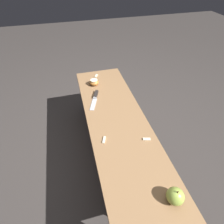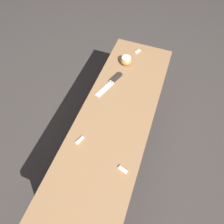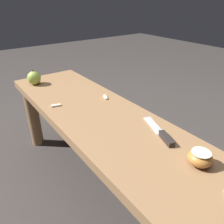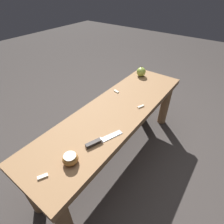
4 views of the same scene
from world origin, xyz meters
The scene contains 7 objects.
ground_plane centered at (0.00, 0.00, 0.00)m, with size 8.00×8.00×0.00m, color #383330.
wooden_bench centered at (0.00, 0.00, 0.37)m, with size 1.37×0.40×0.47m.
knife centered at (-0.29, -0.10, 0.47)m, with size 0.22×0.10×0.02m.
apple_whole centered at (0.55, 0.11, 0.51)m, with size 0.08×0.08×0.09m.
apple_cut centered at (-0.46, -0.07, 0.49)m, with size 0.08×0.08×0.05m.
apple_slice_near_knife centered at (0.19, 0.13, 0.47)m, with size 0.03×0.05×0.01m.
apple_slice_center centered at (0.13, -0.12, 0.47)m, with size 0.05×0.03×0.01m.
Camera 3 is at (-0.73, 0.47, 0.94)m, focal length 35.00 mm.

